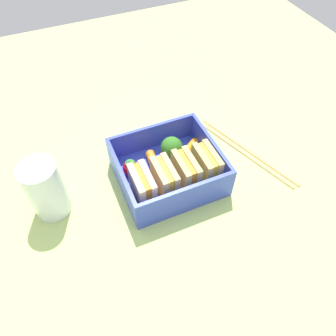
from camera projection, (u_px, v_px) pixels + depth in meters
ground_plane at (168, 182)px, 56.50cm from camera, size 120.00×120.00×2.00cm
bento_tray at (168, 176)px, 55.27cm from camera, size 16.24×14.68×1.20cm
bento_rim at (168, 164)px, 52.95cm from camera, size 16.24×14.68×4.82cm
sandwich_left at (206, 165)px, 52.28cm from camera, size 2.71×5.80×5.68cm
sandwich_center_left at (186, 172)px, 51.37cm from camera, size 2.71×5.80×5.68cm
sandwich_center at (165, 179)px, 50.46cm from camera, size 2.71×5.80×5.68cm
sandwich_center_right at (143, 187)px, 49.56cm from camera, size 2.71×5.80×5.68cm
carrot_stick_far_left at (189, 148)px, 57.59cm from camera, size 4.49×3.59×1.36cm
broccoli_floret at (172, 148)px, 54.98cm from camera, size 3.72×3.72×4.58cm
carrot_stick_left at (153, 161)px, 55.62cm from camera, size 1.92×3.82×1.56cm
strawberry_far_left at (131, 168)px, 53.78cm from camera, size 2.64×2.64×3.24cm
chopstick_pair at (245, 150)px, 59.36cm from camera, size 9.06×21.22×0.70cm
drinking_glass at (46, 189)px, 48.15cm from camera, size 5.53×5.53×9.87cm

